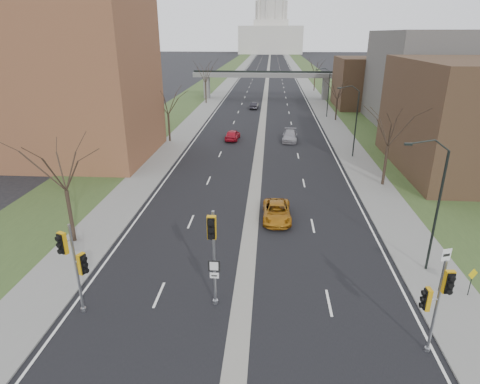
# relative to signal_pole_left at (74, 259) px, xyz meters

# --- Properties ---
(ground) EXTENTS (700.00, 700.00, 0.00)m
(ground) POSITION_rel_signal_pole_left_xyz_m (8.73, 0.00, -3.53)
(ground) COLOR black
(ground) RESTS_ON ground
(road_surface) EXTENTS (20.00, 600.00, 0.01)m
(road_surface) POSITION_rel_signal_pole_left_xyz_m (8.73, 150.00, -3.53)
(road_surface) COLOR black
(road_surface) RESTS_ON ground
(median_strip) EXTENTS (1.20, 600.00, 0.02)m
(median_strip) POSITION_rel_signal_pole_left_xyz_m (8.73, 150.00, -3.53)
(median_strip) COLOR gray
(median_strip) RESTS_ON ground
(sidewalk_right) EXTENTS (4.00, 600.00, 0.12)m
(sidewalk_right) POSITION_rel_signal_pole_left_xyz_m (20.73, 150.00, -3.47)
(sidewalk_right) COLOR gray
(sidewalk_right) RESTS_ON ground
(sidewalk_left) EXTENTS (4.00, 600.00, 0.12)m
(sidewalk_left) POSITION_rel_signal_pole_left_xyz_m (-3.27, 150.00, -3.47)
(sidewalk_left) COLOR gray
(sidewalk_left) RESTS_ON ground
(grass_verge_right) EXTENTS (8.00, 600.00, 0.10)m
(grass_verge_right) POSITION_rel_signal_pole_left_xyz_m (26.73, 150.00, -3.48)
(grass_verge_right) COLOR #2A3D1C
(grass_verge_right) RESTS_ON ground
(grass_verge_left) EXTENTS (8.00, 600.00, 0.10)m
(grass_verge_left) POSITION_rel_signal_pole_left_xyz_m (-9.27, 150.00, -3.48)
(grass_verge_left) COLOR #2A3D1C
(grass_verge_left) RESTS_ON ground
(apartment_building) EXTENTS (25.00, 16.00, 22.00)m
(apartment_building) POSITION_rel_signal_pole_left_xyz_m (-17.27, 30.00, 7.47)
(apartment_building) COLOR brown
(apartment_building) RESTS_ON ground
(commercial_block_near) EXTENTS (16.00, 20.00, 12.00)m
(commercial_block_near) POSITION_rel_signal_pole_left_xyz_m (32.73, 28.00, 2.47)
(commercial_block_near) COLOR #4E3824
(commercial_block_near) RESTS_ON ground
(commercial_block_mid) EXTENTS (18.00, 22.00, 15.00)m
(commercial_block_mid) POSITION_rel_signal_pole_left_xyz_m (36.73, 52.00, 3.97)
(commercial_block_mid) COLOR #5D5A55
(commercial_block_mid) RESTS_ON ground
(commercial_block_far) EXTENTS (14.00, 14.00, 10.00)m
(commercial_block_far) POSITION_rel_signal_pole_left_xyz_m (30.73, 70.00, 1.47)
(commercial_block_far) COLOR #4E3824
(commercial_block_far) RESTS_ON ground
(pedestrian_bridge) EXTENTS (34.00, 3.00, 6.45)m
(pedestrian_bridge) POSITION_rel_signal_pole_left_xyz_m (8.73, 80.00, 1.31)
(pedestrian_bridge) COLOR slate
(pedestrian_bridge) RESTS_ON ground
(capitol) EXTENTS (48.00, 42.00, 55.75)m
(capitol) POSITION_rel_signal_pole_left_xyz_m (8.73, 320.00, 15.07)
(capitol) COLOR silver
(capitol) RESTS_ON ground
(streetlight_near) EXTENTS (2.61, 0.20, 8.70)m
(streetlight_near) POSITION_rel_signal_pole_left_xyz_m (19.72, 6.00, 3.42)
(streetlight_near) COLOR black
(streetlight_near) RESTS_ON sidewalk_right
(streetlight_mid) EXTENTS (2.61, 0.20, 8.70)m
(streetlight_mid) POSITION_rel_signal_pole_left_xyz_m (19.72, 32.00, 3.42)
(streetlight_mid) COLOR black
(streetlight_mid) RESTS_ON sidewalk_right
(streetlight_far) EXTENTS (2.61, 0.20, 8.70)m
(streetlight_far) POSITION_rel_signal_pole_left_xyz_m (19.72, 58.00, 3.42)
(streetlight_far) COLOR black
(streetlight_far) RESTS_ON sidewalk_right
(tree_left_a) EXTENTS (7.20, 7.20, 9.40)m
(tree_left_a) POSITION_rel_signal_pole_left_xyz_m (-4.27, 8.00, 3.10)
(tree_left_a) COLOR #382B21
(tree_left_a) RESTS_ON sidewalk_left
(tree_left_b) EXTENTS (6.75, 6.75, 8.81)m
(tree_left_b) POSITION_rel_signal_pole_left_xyz_m (-4.27, 38.00, 2.69)
(tree_left_b) COLOR #382B21
(tree_left_b) RESTS_ON sidewalk_left
(tree_left_c) EXTENTS (7.65, 7.65, 9.99)m
(tree_left_c) POSITION_rel_signal_pole_left_xyz_m (-4.27, 72.00, 3.51)
(tree_left_c) COLOR #382B21
(tree_left_c) RESTS_ON sidewalk_left
(tree_right_a) EXTENTS (7.20, 7.20, 9.40)m
(tree_right_a) POSITION_rel_signal_pole_left_xyz_m (21.73, 22.00, 3.10)
(tree_right_a) COLOR #382B21
(tree_right_a) RESTS_ON sidewalk_right
(tree_right_b) EXTENTS (6.30, 6.30, 8.22)m
(tree_right_b) POSITION_rel_signal_pole_left_xyz_m (21.73, 55.00, 2.29)
(tree_right_b) COLOR #382B21
(tree_right_b) RESTS_ON sidewalk_right
(tree_right_c) EXTENTS (7.65, 7.65, 9.99)m
(tree_right_c) POSITION_rel_signal_pole_left_xyz_m (21.73, 95.00, 3.51)
(tree_right_c) COLOR #382B21
(tree_right_c) RESTS_ON sidewalk_right
(signal_pole_left) EXTENTS (1.24, 0.90, 5.40)m
(signal_pole_left) POSITION_rel_signal_pole_left_xyz_m (0.00, 0.00, 0.00)
(signal_pole_left) COLOR gray
(signal_pole_left) RESTS_ON ground
(signal_pole_median) EXTENTS (0.67, 0.94, 5.84)m
(signal_pole_median) POSITION_rel_signal_pole_left_xyz_m (7.19, 1.17, 0.53)
(signal_pole_median) COLOR gray
(signal_pole_median) RESTS_ON ground
(signal_pole_right) EXTENTS (0.94, 0.89, 5.11)m
(signal_pole_right) POSITION_rel_signal_pole_left_xyz_m (17.87, -1.63, -0.19)
(signal_pole_right) COLOR gray
(signal_pole_right) RESTS_ON ground
(speed_limit_sign) EXTENTS (0.60, 0.23, 2.87)m
(speed_limit_sign) POSITION_rel_signal_pole_left_xyz_m (20.43, 3.55, -1.44)
(speed_limit_sign) COLOR black
(speed_limit_sign) RESTS_ON sidewalk_right
(warning_sign) EXTENTS (0.66, 0.32, 1.83)m
(warning_sign) POSITION_rel_signal_pole_left_xyz_m (21.98, 3.23, -2.23)
(warning_sign) COLOR black
(warning_sign) RESTS_ON sidewalk_right
(car_left_near) EXTENTS (2.14, 4.57, 1.51)m
(car_left_near) POSITION_rel_signal_pole_left_xyz_m (4.65, 39.70, -2.78)
(car_left_near) COLOR #B11425
(car_left_near) RESTS_ON ground
(car_left_far) EXTENTS (1.77, 4.25, 1.37)m
(car_left_far) POSITION_rel_signal_pole_left_xyz_m (6.73, 66.20, -2.85)
(car_left_far) COLOR black
(car_left_far) RESTS_ON ground
(car_right_near) EXTENTS (2.36, 4.99, 1.38)m
(car_right_near) POSITION_rel_signal_pole_left_xyz_m (10.82, 13.06, -2.84)
(car_right_near) COLOR #A46411
(car_right_near) RESTS_ON ground
(car_right_mid) EXTENTS (2.41, 5.20, 1.47)m
(car_right_mid) POSITION_rel_signal_pole_left_xyz_m (12.97, 39.71, -2.80)
(car_right_mid) COLOR gray
(car_right_mid) RESTS_ON ground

